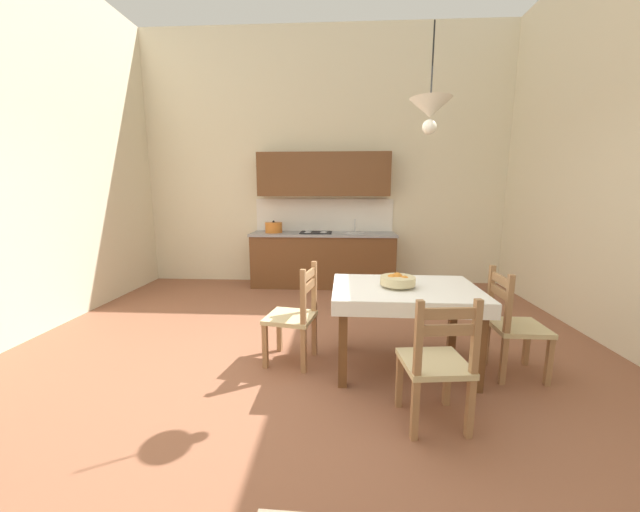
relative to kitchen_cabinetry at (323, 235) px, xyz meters
The scene contains 9 objects.
ground_plane 3.05m from the kitchen_cabinetry, 90.12° to the right, with size 6.67×6.97×0.10m, color #935B42.
wall_back 1.29m from the kitchen_cabinetry, 91.04° to the left, with size 6.67×0.12×4.21m, color beige.
kitchen_cabinetry is the anchor object (origin of this frame).
dining_table 3.00m from the kitchen_cabinetry, 73.21° to the right, with size 1.27×0.93×0.75m.
dining_chair_window_side 3.45m from the kitchen_cabinetry, 58.74° to the right, with size 0.42×0.42×0.93m.
dining_chair_tv_side 2.85m from the kitchen_cabinetry, 92.42° to the right, with size 0.49×0.49×0.93m.
dining_chair_camera_side 3.82m from the kitchen_cabinetry, 75.64° to the right, with size 0.47×0.47×0.93m.
fruit_bowl 2.99m from the kitchen_cabinetry, 74.60° to the right, with size 0.30×0.30×0.12m.
pendant_lamp 3.42m from the kitchen_cabinetry, 72.06° to the right, with size 0.32×0.32×0.81m.
Camera 1 is at (0.30, -3.00, 1.57)m, focal length 20.02 mm.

